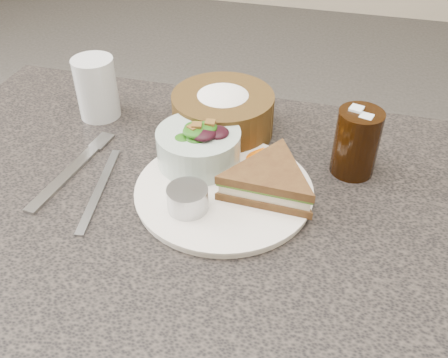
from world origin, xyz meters
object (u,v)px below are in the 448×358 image
dressing_ramekin (188,199)px  dinner_plate (224,191)px  water_glass (97,88)px  bread_basket (223,107)px  salad_bowl (198,141)px  cola_glass (357,139)px  dining_table (192,339)px  sandwich (270,181)px

dressing_ramekin → dinner_plate: bearing=56.4°
dinner_plate → water_glass: 0.34m
bread_basket → dinner_plate: bearing=-74.2°
dinner_plate → salad_bowl: 0.09m
salad_bowl → dressing_ramekin: salad_bowl is taller
salad_bowl → cola_glass: 0.25m
salad_bowl → bread_basket: bread_basket is taller
bread_basket → salad_bowl: bearing=-94.7°
dining_table → cola_glass: bearing=29.9°
cola_glass → water_glass: size_ratio=1.06×
cola_glass → salad_bowl: bearing=-166.9°
dinner_plate → dressing_ramekin: (-0.04, -0.06, 0.02)m
dinner_plate → bread_basket: 0.19m
dressing_ramekin → water_glass: bearing=138.3°
salad_bowl → dressing_ramekin: size_ratio=2.25×
sandwich → water_glass: 0.40m
dinner_plate → salad_bowl: bearing=135.5°
dinner_plate → cola_glass: cola_glass is taller
sandwich → dining_table: bearing=-162.2°
bread_basket → cola_glass: (0.24, -0.06, 0.01)m
salad_bowl → water_glass: bearing=154.9°
cola_glass → dining_table: bearing=-150.1°
sandwich → bread_basket: (-0.12, 0.16, 0.02)m
dressing_ramekin → bread_basket: bread_basket is taller
bread_basket → water_glass: (-0.24, -0.01, 0.01)m
salad_bowl → dressing_ramekin: bearing=-80.6°
dining_table → dinner_plate: 0.39m
dining_table → salad_bowl: bearing=89.6°
dining_table → bread_basket: 0.47m
sandwich → salad_bowl: (-0.13, 0.05, 0.02)m
sandwich → salad_bowl: 0.14m
sandwich → bread_basket: size_ratio=0.93×
sandwich → cola_glass: size_ratio=1.38×
salad_bowl → cola_glass: size_ratio=1.11×
dining_table → dinner_plate: (0.06, 0.03, 0.38)m
dining_table → sandwich: size_ratio=5.85×
dining_table → cola_glass: size_ratio=8.08×
sandwich → water_glass: bearing=158.6°
dining_table → water_glass: (-0.23, 0.20, 0.43)m
sandwich → water_glass: size_ratio=1.47×
salad_bowl → cola_glass: cola_glass is taller
bread_basket → cola_glass: cola_glass is taller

